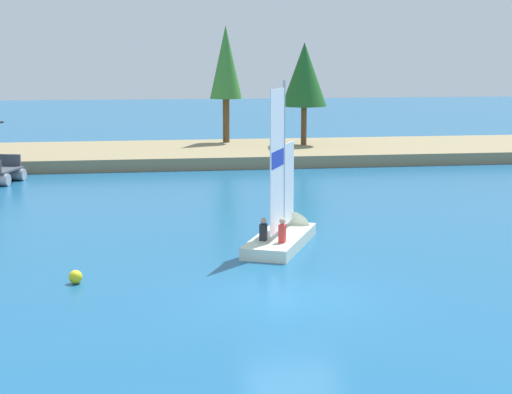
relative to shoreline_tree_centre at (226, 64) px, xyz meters
The scene contains 6 objects.
ground_plane 33.25m from the shoreline_tree_centre, 93.72° to the right, with size 200.00×200.00×0.00m, color #195684.
shore_bank 6.58m from the shoreline_tree_centre, 124.27° to the right, with size 80.00×10.12×0.68m, color #897A56.
shoreline_tree_centre is the anchor object (origin of this frame).
shoreline_tree_midright 5.23m from the shoreline_tree_centre, 26.33° to the right, with size 2.83×2.83×6.38m.
sailboat 26.58m from the shoreline_tree_centre, 92.20° to the right, with size 3.38×5.16×5.94m.
channel_buoy 31.84m from the shoreline_tree_centre, 104.39° to the right, with size 0.38×0.38×0.38m, color yellow.
Camera 1 is at (-4.08, -20.30, 6.25)m, focal length 57.77 mm.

